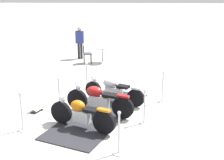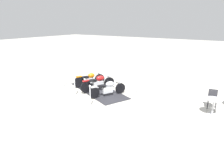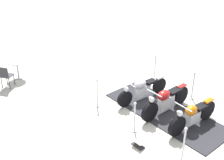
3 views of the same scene
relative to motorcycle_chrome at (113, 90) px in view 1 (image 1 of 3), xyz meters
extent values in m
plane|color=beige|center=(0.39, 1.02, -0.47)|extent=(80.00, 80.00, 0.00)
cube|color=#28282D|center=(0.39, 1.02, -0.45)|extent=(3.24, 4.67, 0.03)
cylinder|color=black|center=(0.69, -0.36, -0.13)|extent=(0.58, 0.38, 0.60)
cylinder|color=black|center=(-0.77, 0.40, -0.13)|extent=(0.58, 0.38, 0.60)
cube|color=silver|center=(-0.04, 0.02, -0.09)|extent=(0.61, 0.45, 0.36)
ellipsoid|color=#B7BAC1|center=(0.09, -0.05, 0.22)|extent=(0.60, 0.51, 0.30)
cube|color=black|center=(-0.35, 0.18, 0.18)|extent=(0.48, 0.43, 0.08)
cube|color=#B7BAC1|center=(-0.77, 0.40, 0.20)|extent=(0.35, 0.27, 0.06)
cylinder|color=silver|center=(0.62, -0.32, 0.12)|extent=(0.29, 0.20, 0.51)
cylinder|color=silver|center=(0.55, -0.29, 0.44)|extent=(0.35, 0.63, 0.04)
sphere|color=silver|center=(0.64, -0.34, 0.24)|extent=(0.18, 0.18, 0.18)
cylinder|color=black|center=(1.12, 0.71, -0.09)|extent=(0.68, 0.38, 0.68)
cylinder|color=black|center=(-0.34, 1.33, -0.09)|extent=(0.68, 0.38, 0.68)
cube|color=silver|center=(0.39, 1.02, -0.05)|extent=(0.66, 0.44, 0.40)
ellipsoid|color=#AD1919|center=(0.53, 0.96, 0.29)|extent=(0.60, 0.49, 0.32)
cube|color=black|center=(0.01, 1.18, 0.24)|extent=(0.61, 0.47, 0.08)
cube|color=#AD1919|center=(-0.34, 1.33, 0.28)|extent=(0.40, 0.28, 0.06)
cylinder|color=silver|center=(1.05, 0.74, 0.20)|extent=(0.29, 0.18, 0.58)
cylinder|color=silver|center=(0.98, 0.77, 0.55)|extent=(0.27, 0.58, 0.04)
sphere|color=silver|center=(1.07, 0.73, 0.35)|extent=(0.18, 0.18, 0.18)
cylinder|color=black|center=(1.46, 1.70, -0.10)|extent=(0.65, 0.41, 0.67)
cylinder|color=black|center=(0.17, 2.34, -0.10)|extent=(0.65, 0.41, 0.67)
cube|color=silver|center=(0.82, 2.02, -0.08)|extent=(0.54, 0.41, 0.34)
ellipsoid|color=#D16B0F|center=(0.93, 1.97, 0.22)|extent=(0.53, 0.47, 0.31)
cube|color=black|center=(0.52, 2.17, 0.18)|extent=(0.52, 0.45, 0.08)
cube|color=#D16B0F|center=(0.17, 2.34, 0.26)|extent=(0.39, 0.29, 0.06)
cylinder|color=silver|center=(1.38, 1.74, 0.18)|extent=(0.31, 0.20, 0.56)
cylinder|color=silver|center=(1.31, 1.78, 0.52)|extent=(0.32, 0.60, 0.04)
sphere|color=silver|center=(1.40, 1.73, 0.32)|extent=(0.18, 0.18, 0.18)
cylinder|color=silver|center=(1.01, -1.27, -0.45)|extent=(0.29, 0.29, 0.03)
cylinder|color=silver|center=(1.01, -1.27, 0.03)|extent=(0.05, 0.05, 0.95)
sphere|color=silver|center=(1.01, -1.27, 0.55)|extent=(0.09, 0.09, 0.09)
cylinder|color=silver|center=(2.48, 2.15, -0.45)|extent=(0.29, 0.29, 0.03)
cylinder|color=silver|center=(2.48, 2.15, 0.08)|extent=(0.05, 0.05, 1.04)
sphere|color=silver|center=(2.48, 2.15, 0.64)|extent=(0.09, 0.09, 0.09)
cylinder|color=silver|center=(1.74, 0.44, -0.45)|extent=(0.32, 0.32, 0.03)
cylinder|color=silver|center=(1.74, 0.44, 0.01)|extent=(0.05, 0.05, 0.91)
sphere|color=silver|center=(1.74, 0.44, 0.51)|extent=(0.09, 0.09, 0.09)
cylinder|color=silver|center=(-0.24, 3.31, -0.45)|extent=(0.33, 0.33, 0.03)
cylinder|color=silver|center=(-0.24, 3.31, 0.07)|extent=(0.05, 0.05, 1.03)
sphere|color=silver|center=(-0.24, 3.31, 0.62)|extent=(0.09, 0.09, 0.09)
cylinder|color=silver|center=(-1.70, -0.11, -0.45)|extent=(0.32, 0.32, 0.03)
cylinder|color=silver|center=(-1.70, -0.11, 0.06)|extent=(0.05, 0.05, 1.01)
sphere|color=silver|center=(-1.70, -0.11, 0.60)|extent=(0.09, 0.09, 0.09)
cylinder|color=silver|center=(-0.97, 1.60, -0.45)|extent=(0.29, 0.29, 0.03)
cylinder|color=silver|center=(-0.97, 1.60, 0.04)|extent=(0.05, 0.05, 0.96)
sphere|color=silver|center=(-0.97, 1.60, 0.55)|extent=(0.09, 0.09, 0.09)
cube|color=#333338|center=(2.41, 0.84, -0.45)|extent=(0.35, 0.46, 0.02)
cube|color=beige|center=(2.41, 0.84, -0.32)|extent=(0.38, 0.45, 0.14)
cylinder|color=#B7B7BC|center=(0.62, -5.21, -0.45)|extent=(0.40, 0.40, 0.02)
cylinder|color=#B7B7BC|center=(0.62, -5.21, -0.09)|extent=(0.07, 0.07, 0.71)
cylinder|color=#B7B7BC|center=(0.62, -5.21, 0.28)|extent=(0.73, 0.73, 0.03)
cylinder|color=#2D2D33|center=(1.22, -5.27, -0.24)|extent=(0.03, 0.03, 0.46)
cylinder|color=#2D2D33|center=(1.16, -4.93, -0.24)|extent=(0.03, 0.03, 0.46)
cylinder|color=#2D2D33|center=(1.56, -5.21, -0.24)|extent=(0.03, 0.03, 0.46)
cylinder|color=#2D2D33|center=(1.49, -4.87, -0.24)|extent=(0.03, 0.03, 0.46)
cube|color=#3F3F47|center=(1.36, -5.07, 0.01)|extent=(0.47, 0.47, 0.04)
cube|color=#2D2D33|center=(1.54, -5.04, 0.23)|extent=(0.10, 0.40, 0.41)
cylinder|color=#23232D|center=(1.76, -5.99, -0.06)|extent=(0.12, 0.12, 0.81)
cylinder|color=#23232D|center=(1.90, -6.00, -0.06)|extent=(0.12, 0.12, 0.81)
cube|color=navy|center=(1.83, -5.99, 0.65)|extent=(0.42, 0.26, 0.63)
sphere|color=tan|center=(1.83, -5.99, 1.08)|extent=(0.22, 0.22, 0.22)
camera|label=1|loc=(-0.26, 10.35, 3.75)|focal=52.15mm
camera|label=2|loc=(-8.72, -6.05, 3.55)|focal=32.38mm
camera|label=3|loc=(9.00, 3.25, 5.45)|focal=49.13mm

